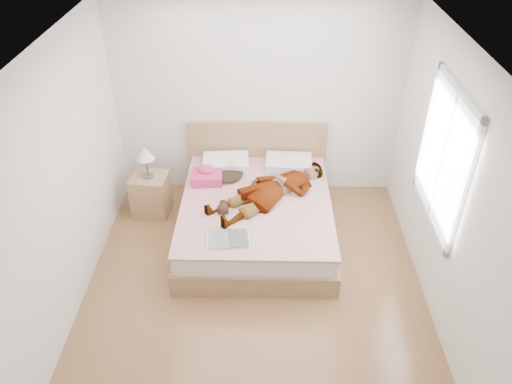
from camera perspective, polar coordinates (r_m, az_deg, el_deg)
ground at (r=5.43m, az=-0.17°, el=-11.27°), size 4.00×4.00×0.00m
woman at (r=5.85m, az=1.81°, el=0.63°), size 1.68×1.56×0.23m
hair at (r=6.28m, az=-3.45°, el=2.45°), size 0.53×0.62×0.08m
phone at (r=6.16m, az=-2.87°, el=3.27°), size 0.09×0.10×0.05m
room_shell at (r=5.02m, az=20.64°, el=3.66°), size 4.00×4.00×4.00m
bed at (r=6.02m, az=0.03°, el=-2.29°), size 1.80×2.08×1.00m
towel at (r=6.13m, az=-5.66°, el=1.89°), size 0.39×0.33×0.20m
magazine at (r=5.26m, az=-3.18°, el=-5.42°), size 0.49×0.35×0.03m
coffee_mug at (r=5.64m, az=0.15°, el=-1.66°), size 0.12×0.10×0.09m
plush_toy at (r=5.62m, az=-3.79°, el=-1.76°), size 0.14×0.21×0.11m
nightstand at (r=6.44m, az=-11.96°, el=0.08°), size 0.48×0.44×0.95m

